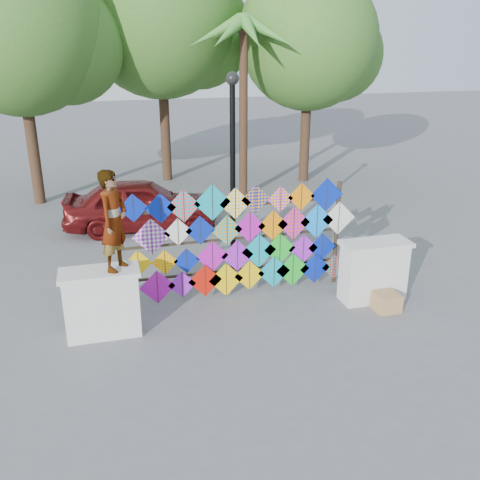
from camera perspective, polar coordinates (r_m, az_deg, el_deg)
The scene contains 13 objects.
ground at distance 10.76m, azimuth 0.39°, elevation -7.55°, with size 80.00×80.00×0.00m, color slate.
parapet_left at distance 9.98m, azimuth -14.49°, elevation -6.47°, with size 1.40×0.65×1.28m.
parapet_right at distance 11.27m, azimuth 14.05°, elevation -3.18°, with size 1.40×0.65×1.28m.
kite_rack at distance 10.93m, azimuth 0.18°, elevation -0.11°, with size 4.99×0.24×2.45m.
tree_west at distance 18.26m, azimuth -22.40°, elevation 20.17°, with size 5.85×5.20×8.01m.
tree_mid at distance 20.35m, azimuth -8.26°, elevation 22.43°, with size 6.30×5.60×8.61m.
tree_east at distance 20.16m, azimuth 7.60°, elevation 20.24°, with size 5.40×4.80×7.42m.
palm_tree at distance 17.78m, azimuth 0.38°, elevation 20.25°, with size 3.62×3.62×5.83m.
vendor_woman at distance 9.40m, azimuth -13.33°, elevation 2.01°, with size 0.65×0.43×1.79m, color #99999E.
sedan at distance 15.30m, azimuth -10.49°, elevation 3.77°, with size 1.71×4.26×1.45m, color #5A0F10.
lamppost at distance 11.74m, azimuth -0.79°, elevation 8.89°, with size 0.28×0.28×4.46m.
cardboard_box_near at distance 11.09m, azimuth 15.17°, elevation -6.35°, with size 0.43×0.38×0.38m, color tan.
cardboard_box_far at distance 11.09m, azimuth 15.54°, elevation -6.42°, with size 0.43×0.40×0.36m, color tan.
Camera 1 is at (-2.54, -9.13, 5.10)m, focal length 40.00 mm.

